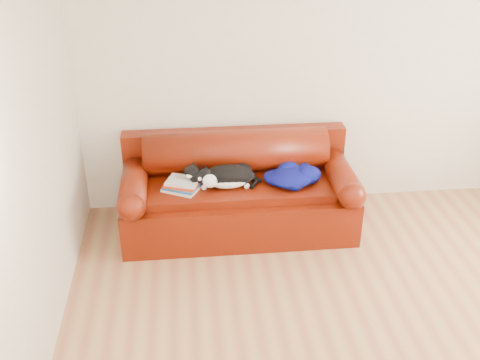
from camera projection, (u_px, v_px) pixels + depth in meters
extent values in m
plane|color=brown|center=(369.00, 332.00, 4.09)|extent=(4.50, 4.50, 0.00)
cube|color=beige|center=(318.00, 76.00, 5.23)|extent=(4.50, 0.02, 2.60)
cube|color=beige|center=(17.00, 193.00, 3.27)|extent=(0.02, 4.00, 2.60)
cube|color=#430F02|center=(238.00, 208.00, 5.23)|extent=(2.10, 0.90, 0.42)
cube|color=#430F02|center=(239.00, 188.00, 5.07)|extent=(1.66, 0.62, 0.10)
cylinder|color=black|center=(137.00, 251.00, 4.94)|extent=(0.06, 0.06, 0.05)
cylinder|color=black|center=(343.00, 239.00, 5.11)|extent=(0.06, 0.06, 0.05)
cylinder|color=black|center=(141.00, 212.00, 5.52)|extent=(0.06, 0.06, 0.05)
cylinder|color=black|center=(326.00, 202.00, 5.69)|extent=(0.06, 0.06, 0.05)
cube|color=#430F02|center=(235.00, 170.00, 5.45)|extent=(2.10, 0.18, 0.85)
cylinder|color=#430F02|center=(236.00, 151.00, 5.23)|extent=(1.70, 0.40, 0.40)
cylinder|color=#430F02|center=(134.00, 182.00, 4.99)|extent=(0.24, 0.88, 0.24)
sphere|color=#430F02|center=(131.00, 207.00, 4.60)|extent=(0.24, 0.24, 0.24)
cylinder|color=#430F02|center=(339.00, 172.00, 5.16)|extent=(0.24, 0.88, 0.24)
sphere|color=#430F02|center=(352.00, 196.00, 4.77)|extent=(0.24, 0.24, 0.24)
cube|color=silver|center=(182.00, 188.00, 4.94)|extent=(0.37, 0.34, 0.02)
cube|color=white|center=(182.00, 188.00, 4.94)|extent=(0.35, 0.33, 0.02)
cube|color=#1B5495|center=(182.00, 186.00, 4.93)|extent=(0.36, 0.33, 0.02)
cube|color=white|center=(182.00, 186.00, 4.93)|extent=(0.34, 0.31, 0.02)
cube|color=#BB3315|center=(182.00, 183.00, 4.92)|extent=(0.34, 0.31, 0.02)
cube|color=white|center=(182.00, 183.00, 4.92)|extent=(0.33, 0.29, 0.02)
cube|color=silver|center=(182.00, 181.00, 4.91)|extent=(0.33, 0.29, 0.02)
cube|color=white|center=(182.00, 181.00, 4.91)|extent=(0.31, 0.28, 0.02)
ellipsoid|color=black|center=(228.00, 176.00, 4.97)|extent=(0.52, 0.39, 0.19)
ellipsoid|color=white|center=(228.00, 183.00, 4.93)|extent=(0.35, 0.24, 0.12)
ellipsoid|color=white|center=(210.00, 181.00, 4.87)|extent=(0.16, 0.16, 0.12)
ellipsoid|color=black|center=(242.00, 174.00, 5.03)|extent=(0.24, 0.24, 0.16)
ellipsoid|color=black|center=(195.00, 177.00, 4.83)|extent=(0.17, 0.16, 0.12)
ellipsoid|color=white|center=(193.00, 180.00, 4.80)|extent=(0.08, 0.07, 0.05)
sphere|color=#BF7272|center=(191.00, 181.00, 4.79)|extent=(0.02, 0.02, 0.02)
cone|color=black|center=(198.00, 172.00, 4.78)|extent=(0.06, 0.06, 0.06)
cone|color=black|center=(196.00, 169.00, 4.83)|extent=(0.06, 0.06, 0.06)
cylinder|color=black|center=(254.00, 178.00, 5.07)|extent=(0.14, 0.14, 0.04)
sphere|color=white|center=(207.00, 191.00, 4.88)|extent=(0.04, 0.04, 0.04)
sphere|color=white|center=(247.00, 186.00, 4.96)|extent=(0.04, 0.04, 0.04)
ellipsoid|color=#070244|center=(292.00, 176.00, 5.02)|extent=(0.51, 0.49, 0.13)
ellipsoid|color=#070244|center=(308.00, 174.00, 5.04)|extent=(0.31, 0.29, 0.15)
ellipsoid|color=#070244|center=(278.00, 177.00, 5.04)|extent=(0.33, 0.35, 0.10)
ellipsoid|color=#070244|center=(288.00, 169.00, 5.13)|extent=(0.26, 0.23, 0.15)
ellipsoid|color=#070244|center=(294.00, 184.00, 4.94)|extent=(0.21, 0.22, 0.10)
ellipsoid|color=silver|center=(303.00, 176.00, 4.99)|extent=(0.19, 0.13, 0.04)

